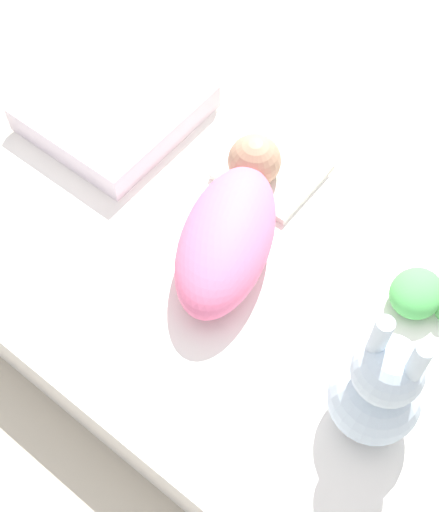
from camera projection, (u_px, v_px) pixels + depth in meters
ground_plane at (213, 311)px, 1.73m from camera, size 12.00×12.00×0.00m
bed_mattress at (213, 296)px, 1.67m from camera, size 1.35×0.81×0.16m
burp_cloth at (272, 171)px, 1.75m from camera, size 0.23×0.22×0.02m
swaddled_baby at (231, 226)px, 1.59m from camera, size 0.34×0.51×0.14m
pillow at (115, 108)px, 1.83m from camera, size 0.37×0.40×0.07m
bunny_plush at (378, 390)px, 1.32m from camera, size 0.18×0.18×0.36m
turtle_plush at (418, 294)px, 1.54m from camera, size 0.14×0.13×0.07m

